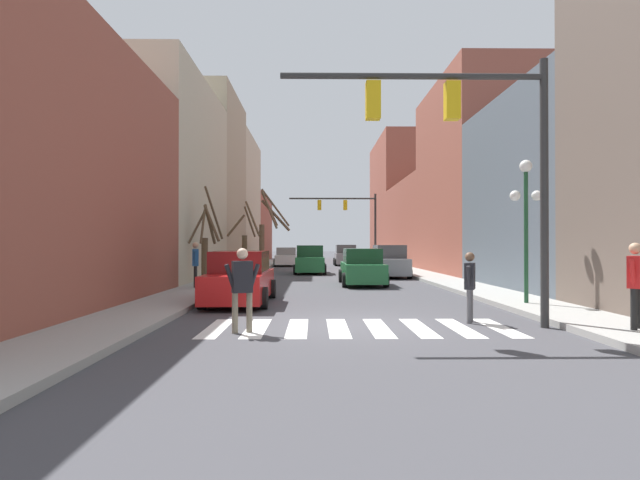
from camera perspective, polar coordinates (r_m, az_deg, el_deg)
name	(u,v)px	position (r m, az deg, el deg)	size (l,w,h in m)	color
ground_plane	(356,324)	(11.77, 4.16, -9.59)	(240.00, 240.00, 0.00)	#424247
sidewalk_left	(121,322)	(12.53, -21.80, -8.65)	(2.05, 90.00, 0.15)	#9E9E99
sidewalk_right	(589,321)	(13.37, 28.36, -8.11)	(2.05, 90.00, 0.15)	#9E9E99
building_row_left	(196,201)	(37.06, -14.01, 4.37)	(6.00, 60.35, 12.53)	#934C3D
building_row_right	(455,192)	(38.27, 15.19, 5.30)	(6.00, 60.18, 13.99)	#66564C
crosswalk_stripes	(358,328)	(11.28, 4.38, -9.97)	(6.75, 2.60, 0.01)	white
traffic_signal_near	(468,134)	(11.85, 16.59, 11.57)	(5.99, 0.28, 6.01)	#2D2D2D
traffic_signal_far	(350,213)	(41.65, 3.41, 3.06)	(7.27, 0.28, 6.08)	#2D2D2D
street_lamp_right_corner	(526,201)	(15.83, 22.48, 4.10)	(0.95, 0.36, 4.19)	#1E4C2D
car_driving_away_lane	(287,257)	(42.84, -3.84, -1.99)	(2.00, 4.28, 1.59)	white
car_parked_left_far	(362,268)	(23.05, 4.83, -3.19)	(2.00, 4.61, 1.67)	#236B38
car_parked_right_near	(310,260)	(31.80, -1.14, -2.35)	(2.01, 4.42, 1.80)	#236B38
car_driving_toward_lane	(346,256)	(44.08, 2.95, -1.82)	(2.09, 4.22, 1.82)	gray
car_at_intersection	(240,279)	(15.99, -9.08, -4.40)	(1.99, 4.79, 1.65)	red
car_parked_right_far	(389,262)	(28.51, 7.92, -2.55)	(1.99, 4.39, 1.82)	gray
pedestrian_on_right_sidewalk	(635,278)	(11.92, 32.36, -3.69)	(0.59, 0.60, 1.74)	black
pedestrian_waiting_at_curb	(196,261)	(20.37, -14.04, -2.30)	(0.31, 0.77, 1.80)	black
pedestrian_crossing_street	(470,281)	(12.40, 16.75, -4.50)	(0.37, 0.69, 1.67)	#4C4C51
pedestrian_near_right_corner	(242,283)	(10.63, -8.88, -4.84)	(0.75, 0.36, 1.78)	#7A705B
street_tree_left_mid	(267,230)	(39.83, -6.13, 1.09)	(2.45, 2.06, 6.15)	brown
street_tree_left_far	(245,243)	(31.17, -8.54, -0.35)	(2.21, 2.28, 4.42)	brown
street_tree_right_far	(206,243)	(22.58, -12.85, -0.39)	(1.36, 2.51, 4.29)	brown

